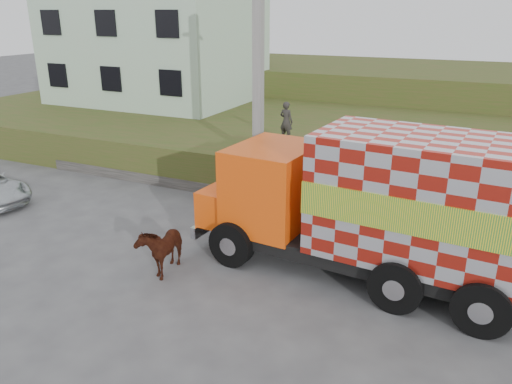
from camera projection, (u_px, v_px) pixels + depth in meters
The scene contains 9 objects.
ground at pixel (221, 255), 13.55m from camera, with size 120.00×120.00×0.00m, color #474749.
embankment at pixel (331, 144), 21.81m from camera, with size 40.00×12.00×1.50m, color #364F1A.
embankment_far at pixel (387, 90), 31.77m from camera, with size 40.00×12.00×3.00m, color #364F1A.
retaining_strip at pixel (228, 190), 17.85m from camera, with size 16.00×0.50×0.40m, color #595651.
building at pixel (157, 45), 27.46m from camera, with size 10.00×8.00×6.00m, color #AAC4A7.
utility_pole at pixel (258, 81), 16.47m from camera, with size 1.20×0.30×8.00m.
cargo_truck at pixel (378, 205), 11.84m from camera, with size 8.45×3.46×3.69m.
cow at pixel (162, 247), 12.55m from camera, with size 0.71×1.55×1.31m, color #351E0D.
pedestrian at pixel (286, 121), 19.10m from camera, with size 0.55×0.36×1.52m, color #2B2826.
Camera 1 is at (6.01, -10.60, 6.23)m, focal length 35.00 mm.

